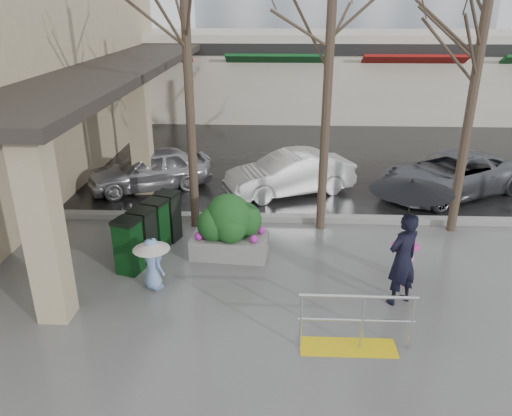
# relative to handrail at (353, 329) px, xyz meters

# --- Properties ---
(ground) EXTENTS (120.00, 120.00, 0.00)m
(ground) POSITION_rel_handrail_xyz_m (-1.36, 1.20, -0.38)
(ground) COLOR #51514F
(ground) RESTS_ON ground
(street_asphalt) EXTENTS (120.00, 36.00, 0.01)m
(street_asphalt) POSITION_rel_handrail_xyz_m (-1.36, 23.20, -0.37)
(street_asphalt) COLOR black
(street_asphalt) RESTS_ON ground
(curb) EXTENTS (120.00, 0.30, 0.15)m
(curb) POSITION_rel_handrail_xyz_m (-1.36, 5.20, -0.30)
(curb) COLOR gray
(curb) RESTS_ON ground
(canopy_slab) EXTENTS (2.80, 18.00, 0.25)m
(canopy_slab) POSITION_rel_handrail_xyz_m (-6.16, 9.20, 3.25)
(canopy_slab) COLOR #2D2823
(canopy_slab) RESTS_ON pillar_front
(pillar_front) EXTENTS (0.55, 0.55, 3.50)m
(pillar_front) POSITION_rel_handrail_xyz_m (-5.26, 0.70, 1.37)
(pillar_front) COLOR tan
(pillar_front) RESTS_ON ground
(pillar_back) EXTENTS (0.55, 0.55, 3.50)m
(pillar_back) POSITION_rel_handrail_xyz_m (-5.26, 7.20, 1.37)
(pillar_back) COLOR tan
(pillar_back) RESTS_ON ground
(storefront_row) EXTENTS (34.00, 6.74, 4.00)m
(storefront_row) POSITION_rel_handrail_xyz_m (0.64, 19.17, 1.64)
(storefront_row) COLOR beige
(storefront_row) RESTS_ON ground
(handrail) EXTENTS (1.90, 0.50, 1.03)m
(handrail) POSITION_rel_handrail_xyz_m (0.00, 0.00, 0.00)
(handrail) COLOR yellow
(handrail) RESTS_ON ground
(tree_west) EXTENTS (3.20, 3.20, 6.80)m
(tree_west) POSITION_rel_handrail_xyz_m (-3.36, 4.80, 4.71)
(tree_west) COLOR #382B21
(tree_west) RESTS_ON ground
(tree_midwest) EXTENTS (3.20, 3.20, 7.00)m
(tree_midwest) POSITION_rel_handrail_xyz_m (-0.16, 4.80, 4.86)
(tree_midwest) COLOR #382B21
(tree_midwest) RESTS_ON ground
(tree_mideast) EXTENTS (3.20, 3.20, 6.50)m
(tree_mideast) POSITION_rel_handrail_xyz_m (3.14, 4.80, 4.48)
(tree_mideast) COLOR #382B21
(tree_mideast) RESTS_ON ground
(woman) EXTENTS (1.47, 1.47, 2.50)m
(woman) POSITION_rel_handrail_xyz_m (1.07, 1.44, 1.15)
(woman) COLOR black
(woman) RESTS_ON ground
(child_pink) EXTENTS (0.61, 0.57, 1.00)m
(child_pink) POSITION_rel_handrail_xyz_m (1.37, 2.40, 0.20)
(child_pink) COLOR pink
(child_pink) RESTS_ON ground
(child_blue) EXTENTS (0.74, 0.74, 1.09)m
(child_blue) POSITION_rel_handrail_xyz_m (-3.73, 1.75, 0.31)
(child_blue) COLOR #7396CD
(child_blue) RESTS_ON ground
(planter) EXTENTS (1.76, 1.03, 1.48)m
(planter) POSITION_rel_handrail_xyz_m (-2.33, 3.21, 0.33)
(planter) COLOR slate
(planter) RESTS_ON ground
(news_boxes) EXTENTS (1.13, 2.22, 1.21)m
(news_boxes) POSITION_rel_handrail_xyz_m (-4.12, 3.18, 0.23)
(news_boxes) COLOR #0C3613
(news_boxes) RESTS_ON ground
(car_a) EXTENTS (3.98, 2.87, 1.26)m
(car_a) POSITION_rel_handrail_xyz_m (-5.17, 7.50, 0.25)
(car_a) COLOR #A0A0A4
(car_a) RESTS_ON ground
(car_b) EXTENTS (4.04, 2.75, 1.26)m
(car_b) POSITION_rel_handrail_xyz_m (-0.90, 7.23, 0.25)
(car_b) COLOR white
(car_b) RESTS_ON ground
(car_c) EXTENTS (4.98, 4.05, 1.26)m
(car_c) POSITION_rel_handrail_xyz_m (3.85, 7.38, 0.25)
(car_c) COLOR slate
(car_c) RESTS_ON ground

